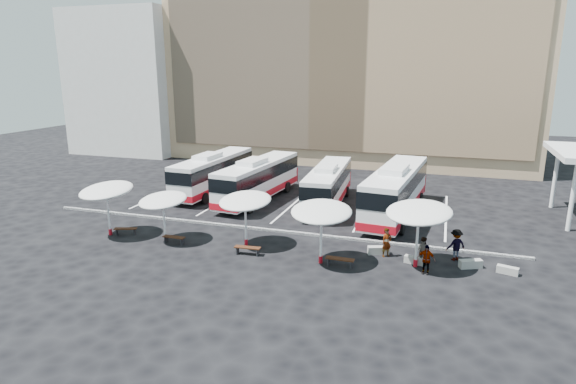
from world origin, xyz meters
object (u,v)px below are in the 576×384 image
(bus_1, at_px, (258,178))
(wood_bench_0, at_px, (126,230))
(sunshade_4, at_px, (419,212))
(passenger_1, at_px, (423,250))
(wood_bench_1, at_px, (174,238))
(passenger_3, at_px, (455,245))
(conc_bench_1, at_px, (414,260))
(passenger_2, at_px, (426,259))
(sunshade_3, at_px, (321,212))
(bus_2, at_px, (328,184))
(wood_bench_2, at_px, (247,249))
(sunshade_2, at_px, (245,201))
(bus_3, at_px, (396,189))
(conc_bench_2, at_px, (471,264))
(bus_0, at_px, (214,172))
(sunshade_0, at_px, (106,191))
(conc_bench_0, at_px, (378,250))
(conc_bench_3, at_px, (508,270))
(passenger_0, at_px, (387,243))
(wood_bench_3, at_px, (340,260))
(sunshade_1, at_px, (163,200))

(bus_1, xyz_separation_m, wood_bench_0, (-5.22, -11.02, -1.52))
(sunshade_4, height_order, wood_bench_0, sunshade_4)
(wood_bench_0, distance_m, passenger_1, 19.25)
(wood_bench_1, distance_m, passenger_3, 17.25)
(conc_bench_1, xyz_separation_m, passenger_2, (0.66, -1.25, 0.62))
(bus_1, distance_m, sunshade_3, 14.39)
(bus_2, xyz_separation_m, wood_bench_2, (-2.05, -11.88, -1.40))
(sunshade_2, bearing_deg, conc_bench_1, 1.43)
(bus_1, distance_m, bus_3, 11.54)
(bus_2, distance_m, conc_bench_2, 14.53)
(bus_1, distance_m, wood_bench_2, 12.50)
(passenger_1, height_order, passenger_3, passenger_3)
(sunshade_4, distance_m, passenger_1, 2.46)
(bus_0, height_order, wood_bench_0, bus_0)
(conc_bench_1, bearing_deg, wood_bench_1, -174.63)
(bus_3, distance_m, sunshade_0, 20.54)
(wood_bench_1, height_order, passenger_3, passenger_3)
(wood_bench_2, xyz_separation_m, conc_bench_1, (9.62, 1.71, -0.16))
(wood_bench_2, distance_m, conc_bench_2, 12.83)
(conc_bench_1, bearing_deg, bus_2, 126.64)
(bus_2, distance_m, sunshade_4, 13.14)
(sunshade_3, xyz_separation_m, conc_bench_0, (2.97, 2.40, -2.82))
(sunshade_4, height_order, conc_bench_3, sunshade_4)
(sunshade_2, bearing_deg, passenger_2, -5.16)
(sunshade_3, xyz_separation_m, wood_bench_0, (-13.66, 0.58, -2.71))
(passenger_2, bearing_deg, conc_bench_3, 24.03)
(bus_1, height_order, bus_2, bus_1)
(bus_2, relative_size, sunshade_2, 2.92)
(bus_2, xyz_separation_m, passenger_0, (5.90, -9.58, -0.89))
(conc_bench_3, bearing_deg, conc_bench_0, 174.34)
(conc_bench_1, xyz_separation_m, passenger_1, (0.41, 0.12, 0.60))
(passenger_2, bearing_deg, bus_3, 110.87)
(sunshade_2, height_order, passenger_3, sunshade_2)
(wood_bench_3, bearing_deg, passenger_2, 6.16)
(sunshade_4, distance_m, conc_bench_0, 3.92)
(bus_1, height_order, bus_3, bus_3)
(wood_bench_3, height_order, conc_bench_1, wood_bench_3)
(sunshade_1, relative_size, sunshade_3, 0.97)
(passenger_1, bearing_deg, wood_bench_0, 17.98)
(sunshade_1, xyz_separation_m, passenger_2, (16.30, -0.13, -1.88))
(wood_bench_0, bearing_deg, sunshade_4, 1.71)
(passenger_1, bearing_deg, passenger_2, 114.97)
(bus_1, relative_size, sunshade_3, 3.05)
(conc_bench_2, relative_size, conc_bench_3, 1.14)
(conc_bench_3, bearing_deg, sunshade_3, -170.44)
(wood_bench_1, bearing_deg, bus_3, 39.39)
(bus_1, xyz_separation_m, passenger_3, (15.76, -8.71, -0.93))
(sunshade_2, distance_m, passenger_1, 10.95)
(wood_bench_2, bearing_deg, bus_1, 108.59)
(conc_bench_2, distance_m, conc_bench_3, 1.90)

